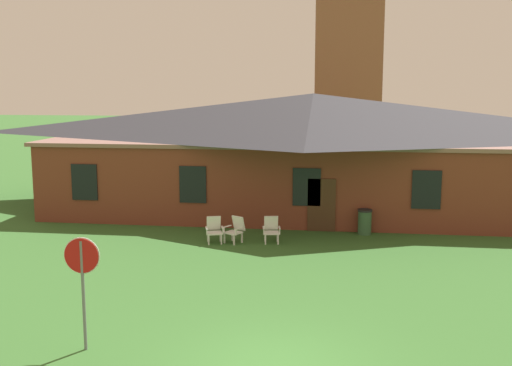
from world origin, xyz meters
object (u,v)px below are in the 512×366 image
object	(u,v)px
lawn_chair_left_end	(271,229)
trash_bin	(365,222)
stop_sign	(82,270)
lawn_chair_by_porch	(214,229)
lawn_chair_near_door	(235,229)

from	to	relation	value
lawn_chair_left_end	trash_bin	distance (m)	3.85
stop_sign	trash_bin	distance (m)	13.22
stop_sign	lawn_chair_by_porch	size ratio (longest dim) A/B	2.64
trash_bin	lawn_chair_near_door	bearing A→B (deg)	-158.30
trash_bin	lawn_chair_left_end	bearing A→B (deg)	-153.63
lawn_chair_by_porch	lawn_chair_left_end	distance (m)	2.10
lawn_chair_near_door	trash_bin	bearing A→B (deg)	21.70
stop_sign	lawn_chair_left_end	size ratio (longest dim) A/B	2.64
lawn_chair_near_door	lawn_chair_by_porch	bearing A→B (deg)	-170.90
stop_sign	lawn_chair_by_porch	world-z (taller)	stop_sign
stop_sign	lawn_chair_left_end	bearing A→B (deg)	72.89
stop_sign	trash_bin	world-z (taller)	stop_sign
stop_sign	lawn_chair_by_porch	distance (m)	9.58
lawn_chair_left_end	trash_bin	bearing A→B (deg)	26.37
stop_sign	lawn_chair_near_door	size ratio (longest dim) A/B	2.64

